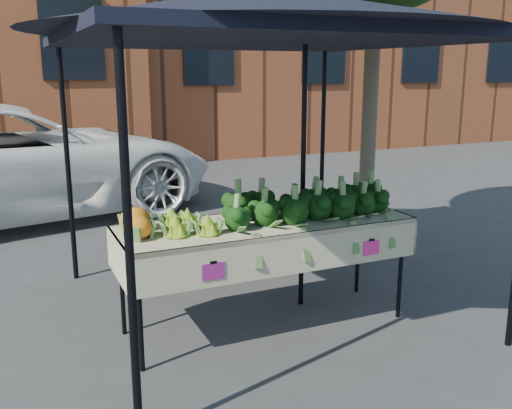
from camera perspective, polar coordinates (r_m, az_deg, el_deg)
name	(u,v)px	position (r m, az deg, el deg)	size (l,w,h in m)	color
ground	(268,321)	(4.96, 1.23, -11.63)	(90.00, 90.00, 0.00)	#333335
table	(266,274)	(4.72, 1.00, -7.02)	(2.40, 0.81, 0.90)	#C4B994
canopy	(263,157)	(4.86, 0.68, 4.78)	(3.16, 3.16, 2.74)	black
broccoli_heap	(307,199)	(4.75, 5.17, 0.53)	(1.63, 0.60, 0.29)	black
romanesco_cluster	(185,216)	(4.36, -7.12, -1.13)	(0.45, 0.59, 0.22)	#7AAA21
cauliflower_pair	(136,221)	(4.30, -11.94, -1.67)	(0.25, 0.45, 0.20)	orange
street_tree	(373,46)	(6.22, 11.61, 15.26)	(2.36, 2.36, 4.66)	#1E4C14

